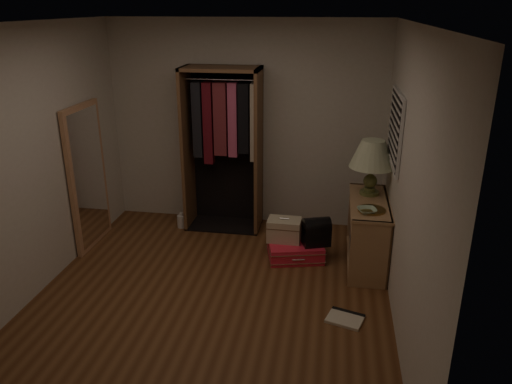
% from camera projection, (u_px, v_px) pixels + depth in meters
% --- Properties ---
extents(ground, '(4.00, 4.00, 0.00)m').
position_uv_depth(ground, '(211.00, 299.00, 4.95)').
color(ground, '#573119').
rests_on(ground, ground).
extents(room_walls, '(3.52, 4.02, 2.60)m').
position_uv_depth(room_walls, '(215.00, 153.00, 4.45)').
color(room_walls, beige).
rests_on(room_walls, ground).
extents(console_bookshelf, '(0.42, 1.12, 0.75)m').
position_uv_depth(console_bookshelf, '(367.00, 230.00, 5.55)').
color(console_bookshelf, '#A0744D').
rests_on(console_bookshelf, ground).
extents(open_wardrobe, '(0.95, 0.50, 2.05)m').
position_uv_depth(open_wardrobe, '(225.00, 136.00, 6.19)').
color(open_wardrobe, brown).
rests_on(open_wardrobe, ground).
extents(floor_mirror, '(0.06, 0.80, 1.70)m').
position_uv_depth(floor_mirror, '(88.00, 177.00, 5.82)').
color(floor_mirror, tan).
rests_on(floor_mirror, ground).
extents(pink_suitcase, '(0.71, 0.59, 0.19)m').
position_uv_depth(pink_suitcase, '(295.00, 250.00, 5.72)').
color(pink_suitcase, red).
rests_on(pink_suitcase, ground).
extents(train_case, '(0.39, 0.27, 0.28)m').
position_uv_depth(train_case, '(284.00, 230.00, 5.71)').
color(train_case, '#BCB090').
rests_on(train_case, pink_suitcase).
extents(black_bag, '(0.35, 0.28, 0.33)m').
position_uv_depth(black_bag, '(316.00, 231.00, 5.59)').
color(black_bag, black).
rests_on(black_bag, pink_suitcase).
extents(table_lamp, '(0.62, 0.62, 0.62)m').
position_uv_depth(table_lamp, '(372.00, 155.00, 5.42)').
color(table_lamp, '#51582B').
rests_on(table_lamp, console_bookshelf).
extents(brass_tray, '(0.35, 0.35, 0.02)m').
position_uv_depth(brass_tray, '(371.00, 210.00, 5.13)').
color(brass_tray, olive).
rests_on(brass_tray, console_bookshelf).
extents(ceramic_bowl, '(0.24, 0.24, 0.05)m').
position_uv_depth(ceramic_bowl, '(367.00, 211.00, 5.07)').
color(ceramic_bowl, '#9DBD9D').
rests_on(ceramic_bowl, console_bookshelf).
extents(white_jug, '(0.15, 0.15, 0.20)m').
position_uv_depth(white_jug, '(182.00, 221.00, 6.51)').
color(white_jug, silver).
rests_on(white_jug, ground).
extents(floor_book, '(0.38, 0.34, 0.03)m').
position_uv_depth(floor_book, '(346.00, 318.00, 4.63)').
color(floor_book, beige).
rests_on(floor_book, ground).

